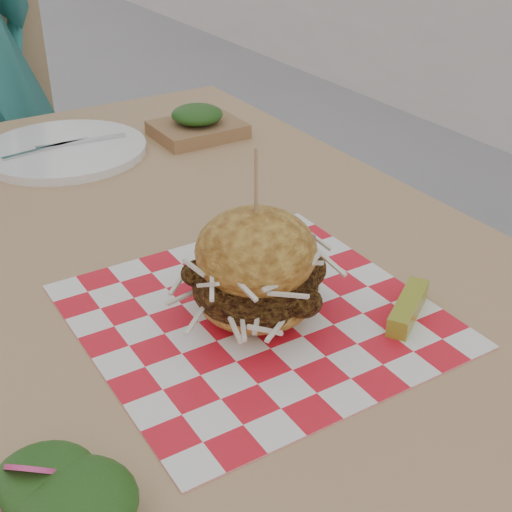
# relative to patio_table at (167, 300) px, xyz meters

# --- Properties ---
(patio_table) EXTENTS (0.80, 1.20, 0.75)m
(patio_table) POSITION_rel_patio_table_xyz_m (0.00, 0.00, 0.00)
(patio_table) COLOR tan
(patio_table) RESTS_ON ground
(paper_liner) EXTENTS (0.36, 0.36, 0.00)m
(paper_liner) POSITION_rel_patio_table_xyz_m (0.02, -0.19, 0.08)
(paper_liner) COLOR red
(paper_liner) RESTS_ON patio_table
(sandwich) EXTENTS (0.17, 0.17, 0.19)m
(sandwich) POSITION_rel_patio_table_xyz_m (0.02, -0.19, 0.13)
(sandwich) COLOR gold
(sandwich) RESTS_ON paper_liner
(pickle_spear) EXTENTS (0.09, 0.07, 0.02)m
(pickle_spear) POSITION_rel_patio_table_xyz_m (0.16, -0.28, 0.09)
(pickle_spear) COLOR olive
(pickle_spear) RESTS_ON paper_liner
(place_setting) EXTENTS (0.27, 0.27, 0.02)m
(place_setting) POSITION_rel_patio_table_xyz_m (0.00, 0.38, 0.09)
(place_setting) COLOR white
(place_setting) RESTS_ON patio_table
(kraft_tray) EXTENTS (0.15, 0.12, 0.06)m
(kraft_tray) POSITION_rel_patio_table_xyz_m (0.23, 0.34, 0.10)
(kraft_tray) COLOR olive
(kraft_tray) RESTS_ON patio_table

